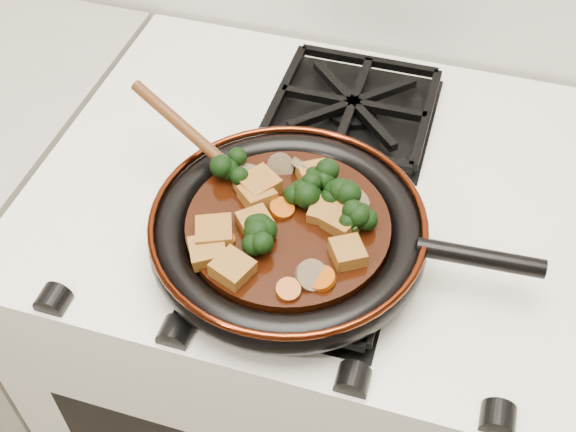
# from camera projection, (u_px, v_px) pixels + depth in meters

# --- Properties ---
(stove) EXTENTS (0.76, 0.60, 0.90)m
(stove) POSITION_uv_depth(u_px,v_px,m) (317.00, 357.00, 1.29)
(stove) COLOR white
(stove) RESTS_ON ground
(burner_grate_front) EXTENTS (0.23, 0.23, 0.03)m
(burner_grate_front) POSITION_uv_depth(u_px,v_px,m) (298.00, 254.00, 0.86)
(burner_grate_front) COLOR black
(burner_grate_front) RESTS_ON stove
(burner_grate_back) EXTENTS (0.23, 0.23, 0.03)m
(burner_grate_back) POSITION_uv_depth(u_px,v_px,m) (353.00, 108.00, 1.03)
(burner_grate_back) COLOR black
(burner_grate_back) RESTS_ON stove
(skillet) EXTENTS (0.45, 0.32, 0.05)m
(skillet) POSITION_uv_depth(u_px,v_px,m) (290.00, 231.00, 0.84)
(skillet) COLOR black
(skillet) RESTS_ON burner_grate_front
(braising_sauce) EXTENTS (0.24, 0.24, 0.02)m
(braising_sauce) POSITION_uv_depth(u_px,v_px,m) (288.00, 228.00, 0.84)
(braising_sauce) COLOR black
(braising_sauce) RESTS_ON skillet
(tofu_cube_0) EXTENTS (0.06, 0.06, 0.02)m
(tofu_cube_0) POSITION_uv_depth(u_px,v_px,m) (260.00, 185.00, 0.86)
(tofu_cube_0) COLOR brown
(tofu_cube_0) RESTS_ON braising_sauce
(tofu_cube_1) EXTENTS (0.05, 0.05, 0.02)m
(tofu_cube_1) POSITION_uv_depth(u_px,v_px,m) (233.00, 269.00, 0.77)
(tofu_cube_1) COLOR brown
(tofu_cube_1) RESTS_ON braising_sauce
(tofu_cube_2) EXTENTS (0.04, 0.04, 0.02)m
(tofu_cube_2) POSITION_uv_depth(u_px,v_px,m) (326.00, 213.00, 0.83)
(tofu_cube_2) COLOR brown
(tofu_cube_2) RESTS_ON braising_sauce
(tofu_cube_3) EXTENTS (0.05, 0.05, 0.02)m
(tofu_cube_3) POSITION_uv_depth(u_px,v_px,m) (255.00, 222.00, 0.82)
(tofu_cube_3) COLOR brown
(tofu_cube_3) RESTS_ON braising_sauce
(tofu_cube_4) EXTENTS (0.05, 0.05, 0.02)m
(tofu_cube_4) POSITION_uv_depth(u_px,v_px,m) (208.00, 251.00, 0.79)
(tofu_cube_4) COLOR brown
(tofu_cube_4) RESTS_ON braising_sauce
(tofu_cube_5) EXTENTS (0.05, 0.05, 0.02)m
(tofu_cube_5) POSITION_uv_depth(u_px,v_px,m) (314.00, 176.00, 0.87)
(tofu_cube_5) COLOR brown
(tofu_cube_5) RESTS_ON braising_sauce
(tofu_cube_6) EXTENTS (0.05, 0.05, 0.03)m
(tofu_cube_6) POSITION_uv_depth(u_px,v_px,m) (344.00, 220.00, 0.82)
(tofu_cube_6) COLOR brown
(tofu_cube_6) RESTS_ON braising_sauce
(tofu_cube_7) EXTENTS (0.05, 0.05, 0.03)m
(tofu_cube_7) POSITION_uv_depth(u_px,v_px,m) (257.00, 196.00, 0.85)
(tofu_cube_7) COLOR brown
(tofu_cube_7) RESTS_ON braising_sauce
(tofu_cube_8) EXTENTS (0.05, 0.06, 0.03)m
(tofu_cube_8) POSITION_uv_depth(u_px,v_px,m) (214.00, 234.00, 0.81)
(tofu_cube_8) COLOR brown
(tofu_cube_8) RESTS_ON braising_sauce
(tofu_cube_9) EXTENTS (0.05, 0.05, 0.02)m
(tofu_cube_9) POSITION_uv_depth(u_px,v_px,m) (347.00, 253.00, 0.79)
(tofu_cube_9) COLOR brown
(tofu_cube_9) RESTS_ON braising_sauce
(broccoli_floret_0) EXTENTS (0.08, 0.09, 0.07)m
(broccoli_floret_0) POSITION_uv_depth(u_px,v_px,m) (234.00, 170.00, 0.87)
(broccoli_floret_0) COLOR black
(broccoli_floret_0) RESTS_ON braising_sauce
(broccoli_floret_1) EXTENTS (0.08, 0.08, 0.05)m
(broccoli_floret_1) POSITION_uv_depth(u_px,v_px,m) (308.00, 193.00, 0.85)
(broccoli_floret_1) COLOR black
(broccoli_floret_1) RESTS_ON braising_sauce
(broccoli_floret_2) EXTENTS (0.08, 0.09, 0.07)m
(broccoli_floret_2) POSITION_uv_depth(u_px,v_px,m) (354.00, 225.00, 0.81)
(broccoli_floret_2) COLOR black
(broccoli_floret_2) RESTS_ON braising_sauce
(broccoli_floret_3) EXTENTS (0.08, 0.08, 0.06)m
(broccoli_floret_3) POSITION_uv_depth(u_px,v_px,m) (315.00, 182.00, 0.86)
(broccoli_floret_3) COLOR black
(broccoli_floret_3) RESTS_ON braising_sauce
(broccoli_floret_4) EXTENTS (0.09, 0.09, 0.08)m
(broccoli_floret_4) POSITION_uv_depth(u_px,v_px,m) (256.00, 237.00, 0.80)
(broccoli_floret_4) COLOR black
(broccoli_floret_4) RESTS_ON braising_sauce
(broccoli_floret_5) EXTENTS (0.08, 0.08, 0.06)m
(broccoli_floret_5) POSITION_uv_depth(u_px,v_px,m) (342.00, 192.00, 0.84)
(broccoli_floret_5) COLOR black
(broccoli_floret_5) RESTS_ON braising_sauce
(carrot_coin_0) EXTENTS (0.03, 0.03, 0.01)m
(carrot_coin_0) POSITION_uv_depth(u_px,v_px,m) (282.00, 209.00, 0.84)
(carrot_coin_0) COLOR #A74204
(carrot_coin_0) RESTS_ON braising_sauce
(carrot_coin_1) EXTENTS (0.03, 0.03, 0.01)m
(carrot_coin_1) POSITION_uv_depth(u_px,v_px,m) (345.00, 212.00, 0.83)
(carrot_coin_1) COLOR #A74204
(carrot_coin_1) RESTS_ON braising_sauce
(carrot_coin_2) EXTENTS (0.03, 0.03, 0.02)m
(carrot_coin_2) POSITION_uv_depth(u_px,v_px,m) (222.00, 238.00, 0.81)
(carrot_coin_2) COLOR #A74204
(carrot_coin_2) RESTS_ON braising_sauce
(carrot_coin_3) EXTENTS (0.03, 0.03, 0.02)m
(carrot_coin_3) POSITION_uv_depth(u_px,v_px,m) (324.00, 184.00, 0.86)
(carrot_coin_3) COLOR #A74204
(carrot_coin_3) RESTS_ON braising_sauce
(carrot_coin_4) EXTENTS (0.03, 0.03, 0.02)m
(carrot_coin_4) POSITION_uv_depth(u_px,v_px,m) (321.00, 279.00, 0.77)
(carrot_coin_4) COLOR #A74204
(carrot_coin_4) RESTS_ON braising_sauce
(carrot_coin_5) EXTENTS (0.03, 0.03, 0.01)m
(carrot_coin_5) POSITION_uv_depth(u_px,v_px,m) (288.00, 290.00, 0.76)
(carrot_coin_5) COLOR #A74204
(carrot_coin_5) RESTS_ON braising_sauce
(mushroom_slice_0) EXTENTS (0.05, 0.05, 0.02)m
(mushroom_slice_0) POSITION_uv_depth(u_px,v_px,m) (251.00, 173.00, 0.87)
(mushroom_slice_0) COLOR brown
(mushroom_slice_0) RESTS_ON braising_sauce
(mushroom_slice_1) EXTENTS (0.05, 0.05, 0.02)m
(mushroom_slice_1) POSITION_uv_depth(u_px,v_px,m) (356.00, 198.00, 0.84)
(mushroom_slice_1) COLOR brown
(mushroom_slice_1) RESTS_ON braising_sauce
(mushroom_slice_2) EXTENTS (0.04, 0.04, 0.03)m
(mushroom_slice_2) POSITION_uv_depth(u_px,v_px,m) (303.00, 167.00, 0.88)
(mushroom_slice_2) COLOR brown
(mushroom_slice_2) RESTS_ON braising_sauce
(mushroom_slice_3) EXTENTS (0.05, 0.05, 0.03)m
(mushroom_slice_3) POSITION_uv_depth(u_px,v_px,m) (311.00, 276.00, 0.77)
(mushroom_slice_3) COLOR brown
(mushroom_slice_3) RESTS_ON braising_sauce
(mushroom_slice_4) EXTENTS (0.04, 0.03, 0.03)m
(mushroom_slice_4) POSITION_uv_depth(u_px,v_px,m) (280.00, 166.00, 0.88)
(mushroom_slice_4) COLOR brown
(mushroom_slice_4) RESTS_ON braising_sauce
(wooden_spoon) EXTENTS (0.13, 0.08, 0.20)m
(wooden_spoon) POSITION_uv_depth(u_px,v_px,m) (221.00, 160.00, 0.87)
(wooden_spoon) COLOR #4F2A10
(wooden_spoon) RESTS_ON braising_sauce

